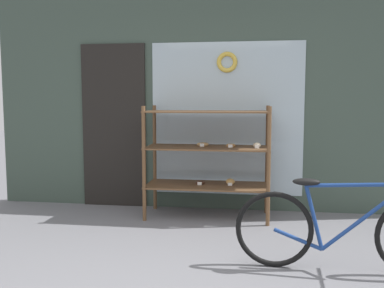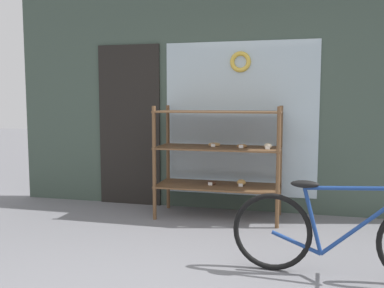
% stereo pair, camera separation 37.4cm
% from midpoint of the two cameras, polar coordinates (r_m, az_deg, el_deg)
% --- Properties ---
extents(storefront_facade, '(5.63, 0.13, 3.10)m').
position_cam_midpoint_polar(storefront_facade, '(5.41, 6.01, 7.26)').
color(storefront_facade, '#3D4C42').
rests_on(storefront_facade, ground_plane).
extents(display_case, '(1.45, 0.58, 1.32)m').
position_cam_midpoint_polar(display_case, '(5.02, 5.78, -1.03)').
color(display_case, brown).
rests_on(display_case, ground_plane).
extents(bicycle, '(1.74, 0.46, 0.77)m').
position_cam_midpoint_polar(bicycle, '(3.65, 22.31, -11.19)').
color(bicycle, black).
rests_on(bicycle, ground_plane).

